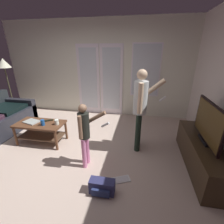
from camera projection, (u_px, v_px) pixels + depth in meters
ground_plane at (63, 159)px, 2.88m from camera, size 5.51×4.78×0.02m
wall_back_with_doors at (98, 71)px, 4.53m from camera, size 5.51×0.09×2.70m
coffee_table at (41, 128)px, 3.28m from camera, size 0.99×0.50×0.45m
tv_stand at (201, 154)px, 2.60m from camera, size 0.42×1.61×0.49m
flat_screen_tv at (208, 123)px, 2.39m from camera, size 0.08×0.99×0.65m
person_adult at (141, 104)px, 2.84m from camera, size 0.59×0.43×1.57m
person_child at (85, 131)px, 2.48m from camera, size 0.49×0.30×1.12m
floor_lamp at (4, 67)px, 4.23m from camera, size 0.36×0.36×1.66m
backpack at (102, 187)px, 2.15m from camera, size 0.35×0.18×0.21m
loose_keyboard at (116, 180)px, 2.38m from camera, size 0.45×0.30×0.02m
laptop_closed at (32, 122)px, 3.27m from camera, size 0.36×0.30×0.02m
cup_near_edge at (43, 123)px, 3.12m from camera, size 0.08×0.08×0.12m
cup_by_laptop at (57, 122)px, 3.15m from camera, size 0.08×0.08×0.10m
tv_remote_black at (49, 120)px, 3.33m from camera, size 0.17×0.14×0.02m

